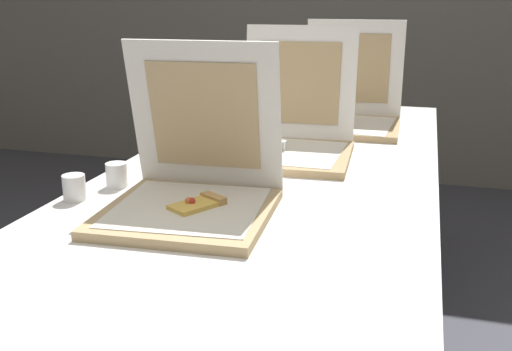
{
  "coord_description": "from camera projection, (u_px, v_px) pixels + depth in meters",
  "views": [
    {
      "loc": [
        0.4,
        -0.84,
        1.21
      ],
      "look_at": [
        0.02,
        0.48,
        0.79
      ],
      "focal_mm": 41.78,
      "sensor_mm": 36.0,
      "label": 1
    }
  ],
  "objects": [
    {
      "name": "cup_white_near_center",
      "position": [
        117.0,
        175.0,
        1.54
      ],
      "size": [
        0.05,
        0.05,
        0.06
      ],
      "primitive_type": "cylinder",
      "color": "white",
      "rests_on": "table"
    },
    {
      "name": "pizza_box_front",
      "position": [
        192.0,
        190.0,
        1.35
      ],
      "size": [
        0.39,
        0.39,
        0.38
      ],
      "rotation": [
        0.0,
        0.0,
        0.05
      ],
      "color": "tan",
      "rests_on": "table"
    },
    {
      "name": "pizza_box_back",
      "position": [
        349.0,
        113.0,
        2.21
      ],
      "size": [
        0.38,
        0.38,
        0.39
      ],
      "rotation": [
        0.0,
        0.0,
        0.03
      ],
      "color": "tan",
      "rests_on": "table"
    },
    {
      "name": "pizza_box_middle",
      "position": [
        292.0,
        137.0,
        1.83
      ],
      "size": [
        0.39,
        0.45,
        0.38
      ],
      "rotation": [
        0.0,
        0.0,
        0.05
      ],
      "color": "tan",
      "rests_on": "table"
    },
    {
      "name": "cup_white_near_left",
      "position": [
        74.0,
        187.0,
        1.44
      ],
      "size": [
        0.05,
        0.05,
        0.06
      ],
      "primitive_type": "cylinder",
      "color": "white",
      "rests_on": "table"
    },
    {
      "name": "table",
      "position": [
        267.0,
        192.0,
        1.64
      ],
      "size": [
        0.9,
        2.4,
        0.73
      ],
      "color": "silver",
      "rests_on": "ground"
    }
  ]
}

